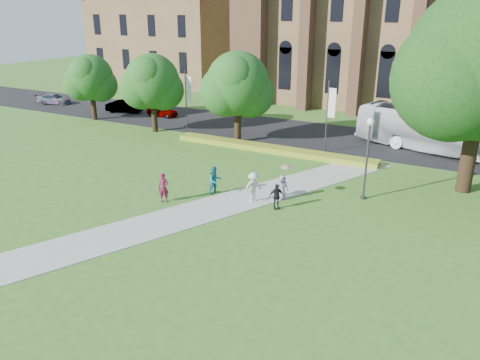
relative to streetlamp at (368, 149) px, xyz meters
The scene contains 21 objects.
ground 10.46m from the streetlamp, 139.09° to the right, with size 160.00×160.00×0.00m, color #35681F.
road 15.79m from the streetlamp, 119.05° to the left, with size 160.00×10.00×0.02m, color black.
footpath 9.86m from the streetlamp, 143.75° to the right, with size 3.20×30.00×0.04m, color #B2B2A8.
flower_hedge 12.02m from the streetlamp, 144.81° to the left, with size 18.00×1.40×0.45m, color gold.
building_west 54.93m from the streetlamp, 139.46° to the left, with size 22.00×14.00×18.30m.
streetlamp is the anchor object (origin of this frame).
street_tree_0 23.77m from the streetlamp, 161.57° to the left, with size 5.20×5.20×7.50m.
street_tree_1 15.81m from the streetlamp, 149.35° to the left, with size 5.60×5.60×8.05m.
street_tree_2 32.65m from the streetlamp, 164.90° to the left, with size 4.80×4.80×6.95m.
banner_pole_0 10.23m from the streetlamp, 121.76° to the left, with size 0.70×0.10×6.00m.
banner_pole_1 21.25m from the streetlamp, 155.83° to the left, with size 0.70×0.10×6.00m.
tour_coach 13.47m from the streetlamp, 79.79° to the left, with size 3.03×12.95×3.61m, color white.
car_0 29.28m from the streetlamp, 152.99° to the left, with size 1.46×3.62×1.23m, color gray.
car_1 33.74m from the streetlamp, 157.58° to the left, with size 1.46×4.19×1.38m, color gray.
car_2 44.28m from the streetlamp, 163.53° to the left, with size 1.72×4.24×1.23m, color gray.
pedestrian_0 12.86m from the streetlamp, 149.21° to the right, with size 0.67×0.44×1.85m, color maroon.
pedestrian_1 9.81m from the streetlamp, 156.21° to the right, with size 0.91×0.71×1.86m, color #186279.
pedestrian_2 7.43m from the streetlamp, 147.04° to the right, with size 1.24×0.71×1.92m, color silver.
pedestrian_3 6.41m from the streetlamp, 135.70° to the right, with size 0.93×0.39×1.58m, color black.
pedestrian_4 5.76m from the streetlamp, 150.66° to the right, with size 0.76×0.50×1.56m, color #9174A0.
parasol 5.19m from the streetlamp, 150.65° to the right, with size 0.68×0.68×0.60m, color #E5A2A8.
Camera 1 is at (13.68, -21.56, 11.50)m, focal length 35.00 mm.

